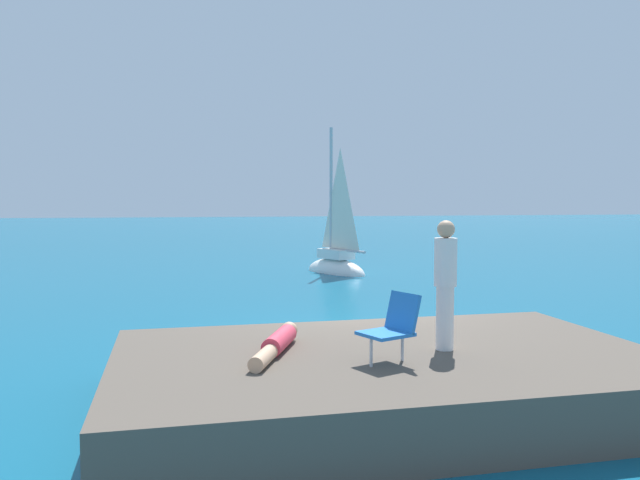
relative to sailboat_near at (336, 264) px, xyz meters
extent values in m
plane|color=#0F5675|center=(-2.14, -10.59, -0.30)|extent=(160.00, 160.00, 0.00)
cube|color=brown|center=(-2.66, -14.02, 0.04)|extent=(6.74, 4.31, 0.69)
cube|color=brown|center=(-2.21, -12.21, -0.30)|extent=(1.64, 1.52, 0.77)
cube|color=brown|center=(-1.13, -11.53, -0.30)|extent=(1.96, 1.85, 1.08)
ellipsoid|color=white|center=(-0.01, 0.02, -0.30)|extent=(2.13, 3.05, 1.00)
cube|color=white|center=(-0.01, 0.02, 0.36)|extent=(1.17, 1.45, 0.33)
cylinder|color=#B7B7BC|center=(-0.12, 0.26, 2.47)|extent=(0.11, 0.11, 4.53)
cylinder|color=#B2B2B7|center=(0.26, -0.56, 0.52)|extent=(0.84, 1.68, 0.09)
pyramid|color=silver|center=(0.09, -0.20, 2.28)|extent=(0.66, 1.34, 3.44)
cylinder|color=#DB384C|center=(-3.96, -13.67, 0.51)|extent=(0.56, 0.92, 0.24)
cylinder|color=tan|center=(-4.24, -14.37, 0.48)|extent=(0.43, 0.72, 0.18)
sphere|color=tan|center=(-3.75, -13.16, 0.53)|extent=(0.22, 0.22, 0.22)
cylinder|color=white|center=(-1.93, -14.07, 0.79)|extent=(0.22, 0.22, 0.80)
cylinder|color=white|center=(-1.93, -14.07, 1.49)|extent=(0.28, 0.28, 0.60)
sphere|color=tan|center=(-1.93, -14.07, 1.90)|extent=(0.22, 0.22, 0.22)
cube|color=blue|center=(-2.87, -14.59, 0.74)|extent=(0.66, 0.64, 0.04)
cube|color=blue|center=(-2.63, -14.49, 0.96)|extent=(0.32, 0.50, 0.45)
cylinder|color=silver|center=(-3.07, -14.67, 0.56)|extent=(0.04, 0.04, 0.35)
cylinder|color=silver|center=(-2.63, -14.49, 0.56)|extent=(0.04, 0.04, 0.35)
camera|label=1|loc=(-5.08, -21.48, 2.28)|focal=35.93mm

